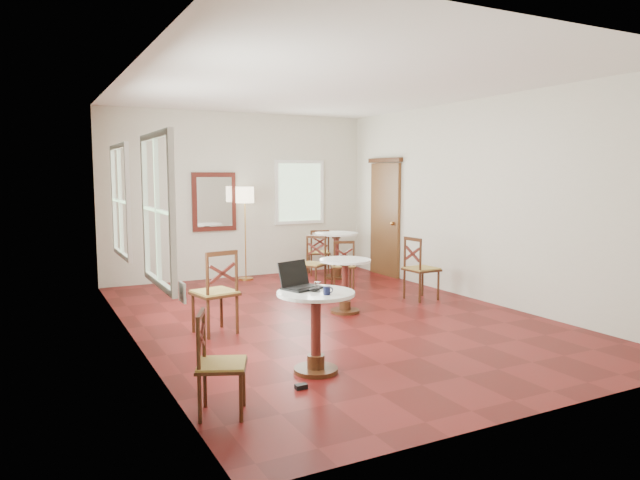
# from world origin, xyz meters

# --- Properties ---
(ground) EXTENTS (7.00, 7.00, 0.00)m
(ground) POSITION_xyz_m (0.00, 0.00, 0.00)
(ground) COLOR #5D110F
(ground) RESTS_ON ground
(room_shell) EXTENTS (5.02, 7.02, 3.01)m
(room_shell) POSITION_xyz_m (-0.06, 0.27, 1.89)
(room_shell) COLOR beige
(room_shell) RESTS_ON ground
(cafe_table_near) EXTENTS (0.74, 0.74, 0.78)m
(cafe_table_near) POSITION_xyz_m (-1.15, -1.82, 0.48)
(cafe_table_near) COLOR #3F210F
(cafe_table_near) RESTS_ON ground
(cafe_table_mid) EXTENTS (0.70, 0.70, 0.74)m
(cafe_table_mid) POSITION_xyz_m (0.30, 0.14, 0.46)
(cafe_table_mid) COLOR #3F210F
(cafe_table_mid) RESTS_ON ground
(cafe_table_back) EXTENTS (0.79, 0.79, 0.83)m
(cafe_table_back) POSITION_xyz_m (1.49, 2.53, 0.52)
(cafe_table_back) COLOR #3F210F
(cafe_table_back) RESTS_ON ground
(chair_near_a) EXTENTS (0.55, 0.55, 1.00)m
(chair_near_a) POSITION_xyz_m (-1.58, -0.08, 0.50)
(chair_near_a) COLOR #3F210F
(chair_near_a) RESTS_ON ground
(chair_near_b) EXTENTS (0.50, 0.50, 0.82)m
(chair_near_b) POSITION_xyz_m (-2.26, -2.35, 0.41)
(chair_near_b) COLOR #3F210F
(chair_near_b) RESTS_ON ground
(chair_mid_a) EXTENTS (0.49, 0.49, 0.83)m
(chair_mid_a) POSITION_xyz_m (1.03, 1.48, 0.41)
(chair_mid_a) COLOR #3F210F
(chair_mid_a) RESTS_ON ground
(chair_mid_b) EXTENTS (0.46, 0.46, 0.95)m
(chair_mid_b) POSITION_xyz_m (1.72, 0.34, 0.47)
(chair_mid_b) COLOR #3F210F
(chair_mid_b) RESTS_ON ground
(chair_back_a) EXTENTS (0.50, 0.50, 0.86)m
(chair_back_a) POSITION_xyz_m (1.38, 3.01, 0.43)
(chair_back_a) COLOR #3F210F
(chair_back_a) RESTS_ON ground
(chair_back_b) EXTENTS (0.57, 0.57, 0.89)m
(chair_back_b) POSITION_xyz_m (0.60, 1.73, 0.44)
(chair_back_b) COLOR #3F210F
(chair_back_b) RESTS_ON ground
(floor_lamp) EXTENTS (0.32, 0.32, 1.67)m
(floor_lamp) POSITION_xyz_m (-0.03, 3.15, 1.41)
(floor_lamp) COLOR #BF8C3F
(floor_lamp) RESTS_ON ground
(laptop) EXTENTS (0.43, 0.40, 0.26)m
(laptop) POSITION_xyz_m (-1.22, -1.60, 0.84)
(laptop) COLOR black
(laptop) RESTS_ON cafe_table_near
(mouse) EXTENTS (0.12, 0.10, 0.04)m
(mouse) POSITION_xyz_m (-1.15, -1.82, 0.80)
(mouse) COLOR black
(mouse) RESTS_ON cafe_table_near
(navy_mug) EXTENTS (0.10, 0.07, 0.08)m
(navy_mug) POSITION_xyz_m (-1.11, -1.99, 0.82)
(navy_mug) COLOR #101436
(navy_mug) RESTS_ON cafe_table_near
(water_glass) EXTENTS (0.06, 0.06, 0.10)m
(water_glass) POSITION_xyz_m (-1.15, -1.86, 0.83)
(water_glass) COLOR white
(water_glass) RESTS_ON cafe_table_near
(power_adapter) EXTENTS (0.11, 0.06, 0.04)m
(power_adapter) POSITION_xyz_m (-1.46, -2.16, 0.02)
(power_adapter) COLOR black
(power_adapter) RESTS_ON ground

